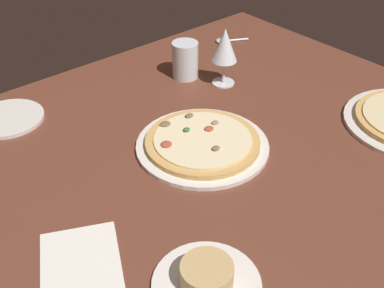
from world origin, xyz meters
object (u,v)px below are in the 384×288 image
Objects in this scene: paper_menu at (81,272)px; ramekin_on_saucer at (207,279)px; spoon at (224,41)px; water_glass at (185,62)px; side_plate at (8,118)px; pizza_main at (202,143)px; wine_glass_far at (225,47)px.

ramekin_on_saucer is at bearing 158.19° from paper_menu.
ramekin_on_saucer is 96.76cm from spoon.
water_glass is 49.37cm from side_plate.
wine_glass_far reaches higher than pizza_main.
ramekin_on_saucer is 1.12× the size of wine_glass_far.
wine_glass_far reaches higher than spoon.
spoon is (-44.04, -38.69, -0.72)cm from pizza_main.
water_glass is 0.59× the size of side_plate.
spoon is (-24.96, -9.91, -4.01)cm from water_glass.
paper_menu is (58.22, 42.18, -4.32)cm from water_glass.
pizza_main is 1.74× the size of side_plate.
spoon reaches higher than side_plate.
pizza_main is 1.87× the size of wine_glass_far.
ramekin_on_saucer is 21.22cm from paper_menu.
pizza_main is at bearing 41.30° from spoon.
pizza_main is 32.39cm from wine_glass_far.
paper_menu is at bearing 26.82° from wine_glass_far.
side_plate is at bearing -86.79° from ramekin_on_saucer.
wine_glass_far is 72.12cm from paper_menu.
ramekin_on_saucer is 69.18cm from side_plate.
wine_glass_far is (-49.45, -47.88, 9.36)cm from ramekin_on_saucer.
side_plate is 1.64× the size of spoon.
wine_glass_far is 13.16cm from water_glass.
water_glass is (-44.05, -57.90, 2.77)cm from ramekin_on_saucer.
pizza_main is at bearing 37.46° from wine_glass_far.
wine_glass_far is at bearing 118.34° from water_glass.
ramekin_on_saucer is (24.96, 29.12, 0.53)cm from pizza_main.
water_glass is at bearing -61.66° from wine_glass_far.
side_plate is at bearing -21.66° from wine_glass_far.
pizza_main is at bearing 125.83° from side_plate.
paper_menu is at bearing 79.08° from side_plate.
ramekin_on_saucer is 0.87× the size of paper_menu.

